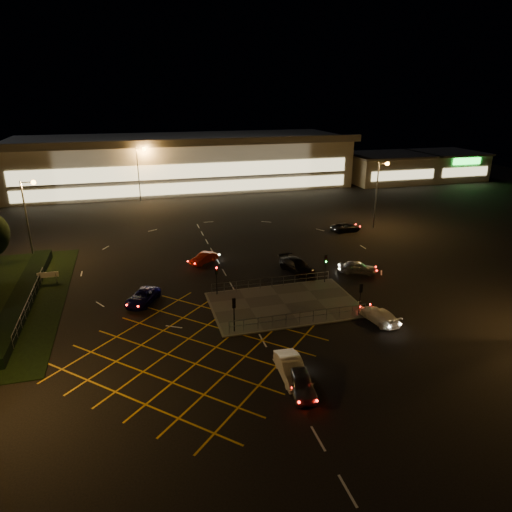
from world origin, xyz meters
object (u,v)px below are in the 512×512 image
object	(u,v)px
car_near_silver	(301,382)
car_circ_red	(204,258)
signal_sw	(234,308)
car_far_dkgrey	(297,266)
car_left_blue	(142,297)
car_queue_white	(291,369)
car_east_grey	(346,227)
car_approach_white	(379,315)
car_right_silver	(358,267)
signal_ne	(326,263)
signal_nw	(216,274)
signal_se	(361,292)

from	to	relation	value
car_near_silver	car_circ_red	world-z (taller)	car_near_silver
signal_sw	car_far_dkgrey	size ratio (longest dim) A/B	0.59
car_near_silver	car_left_blue	distance (m)	20.21
car_queue_white	signal_sw	bearing A→B (deg)	111.15
car_east_grey	car_approach_white	world-z (taller)	car_approach_white
car_far_dkgrey	car_east_grey	size ratio (longest dim) A/B	1.19
car_approach_white	car_circ_red	bearing A→B (deg)	-65.28
car_east_grey	car_right_silver	bearing A→B (deg)	153.46
car_left_blue	car_east_grey	bearing A→B (deg)	58.48
car_near_silver	car_far_dkgrey	distance (m)	22.46
car_far_dkgrey	signal_sw	bearing A→B (deg)	-146.05
car_right_silver	car_east_grey	xyz separation A→B (m)	(6.20, 15.80, -0.09)
car_east_grey	car_approach_white	distance (m)	28.77
car_left_blue	car_approach_white	distance (m)	22.86
signal_ne	car_circ_red	xyz separation A→B (m)	(-11.77, 9.69, -1.75)
signal_sw	car_east_grey	xyz separation A→B (m)	(23.02, 25.42, -1.74)
signal_ne	signal_nw	bearing A→B (deg)	180.00
car_left_blue	car_near_silver	bearing A→B (deg)	-31.01
signal_nw	car_left_blue	xyz separation A→B (m)	(-7.47, 0.19, -1.72)
signal_se	car_near_silver	size ratio (longest dim) A/B	0.75
car_queue_white	car_far_dkgrey	distance (m)	20.89
signal_se	signal_nw	world-z (taller)	same
car_far_dkgrey	car_approach_white	bearing A→B (deg)	-92.71
car_left_blue	car_approach_white	bearing A→B (deg)	3.62
signal_se	car_near_silver	world-z (taller)	signal_se
signal_sw	car_approach_white	world-z (taller)	signal_sw
car_queue_white	car_left_blue	size ratio (longest dim) A/B	0.98
car_near_silver	car_east_grey	xyz separation A→B (m)	(20.38, 34.75, -0.09)
signal_se	car_east_grey	distance (m)	27.76
signal_sw	car_circ_red	xyz separation A→B (m)	(0.23, 17.68, -1.75)
car_east_grey	signal_nw	bearing A→B (deg)	122.04
signal_sw	car_circ_red	size ratio (longest dim) A/B	0.84
car_right_silver	car_east_grey	world-z (taller)	car_right_silver
signal_se	car_approach_white	distance (m)	2.66
car_near_silver	signal_sw	bearing A→B (deg)	113.86
signal_ne	car_queue_white	distance (m)	18.32
signal_se	car_queue_white	world-z (taller)	signal_se
car_near_silver	car_east_grey	world-z (taller)	car_near_silver
car_circ_red	car_east_grey	xyz separation A→B (m)	(22.79, 7.75, 0.01)
signal_nw	car_far_dkgrey	bearing A→B (deg)	20.64
signal_se	car_far_dkgrey	world-z (taller)	signal_se
signal_nw	car_east_grey	xyz separation A→B (m)	(23.02, 17.44, -1.74)
car_far_dkgrey	signal_nw	bearing A→B (deg)	-174.65
signal_se	car_right_silver	size ratio (longest dim) A/B	0.74
signal_nw	car_east_grey	distance (m)	28.93
car_circ_red	car_right_silver	bearing A→B (deg)	28.62
signal_sw	signal_ne	world-z (taller)	same
signal_ne	car_left_blue	xyz separation A→B (m)	(-19.47, 0.19, -1.72)
car_right_silver	signal_sw	bearing A→B (deg)	144.52
signal_se	car_left_blue	bearing A→B (deg)	-22.77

